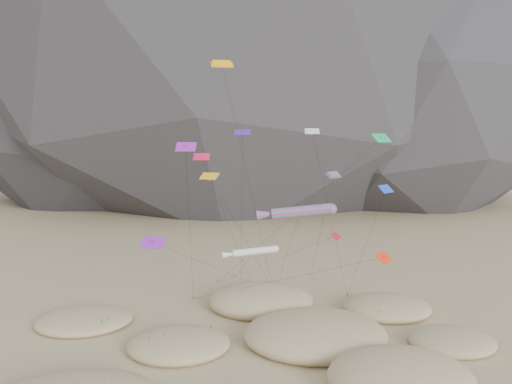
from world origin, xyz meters
TOP-DOWN VIEW (x-y plane):
  - ground at (0.00, 0.00)m, footprint 500.00×500.00m
  - dunes at (-0.84, 3.30)m, footprint 50.36×38.38m
  - dune_grass at (-0.25, 3.92)m, footprint 44.12×28.28m
  - kite_stakes at (2.70, 23.26)m, footprint 24.00×7.88m
  - rainbow_tube_kite at (3.57, 11.16)m, footprint 9.29×14.98m
  - white_tube_kite at (-2.15, 7.88)m, footprint 6.23×14.81m
  - orange_parafoil at (-4.97, 12.18)m, footprint 8.78×12.82m
  - multi_parafoil at (7.38, 10.54)m, footprint 2.09×16.07m
  - delta_kites at (1.12, 11.07)m, footprint 29.43×22.80m

SIDE VIEW (x-z plane):
  - ground at x=0.00m, z-range 0.00..0.00m
  - kite_stakes at x=2.70m, z-range 0.00..0.30m
  - dunes at x=-0.84m, z-range -1.28..2.76m
  - dune_grass at x=-0.25m, z-range 0.07..1.64m
  - white_tube_kite at x=-2.15m, z-range 4.44..14.58m
  - rainbow_tube_kite at x=3.57m, z-range 6.13..20.44m
  - delta_kites at x=1.12m, z-range 4.71..27.50m
  - multi_parafoil at x=7.38m, z-range 8.30..26.27m
  - orange_parafoil at x=-4.97m, z-range 14.27..44.65m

